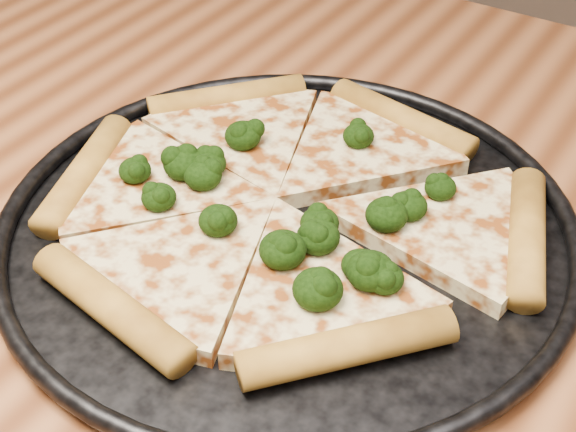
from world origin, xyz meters
The scene contains 4 objects.
dining_table centered at (0.00, 0.00, 0.66)m, with size 1.20×0.90×0.75m.
pizza_pan centered at (0.02, 0.06, 0.76)m, with size 0.37×0.37×0.02m.
pizza centered at (0.01, 0.07, 0.77)m, with size 0.34×0.31×0.02m.
broccoli_florets centered at (0.03, 0.06, 0.78)m, with size 0.21×0.18×0.02m.
Camera 1 is at (0.25, -0.30, 1.11)m, focal length 53.88 mm.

